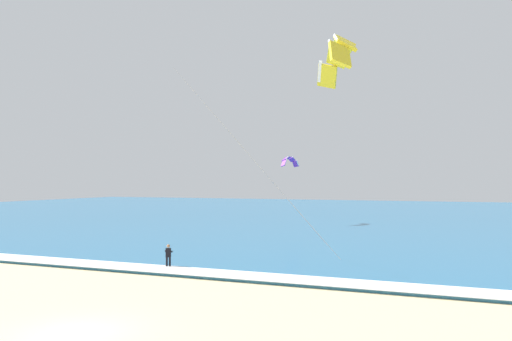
{
  "coord_description": "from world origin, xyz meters",
  "views": [
    {
      "loc": [
        13.81,
        -15.63,
        5.92
      ],
      "look_at": [
        1.46,
        15.36,
        6.59
      ],
      "focal_mm": 35.35,
      "sensor_mm": 36.0,
      "label": 1
    }
  ],
  "objects_px": {
    "surfboard": "(168,269)",
    "kite_distant": "(289,161)",
    "kitesurfer": "(168,256)",
    "kite_primary": "(337,56)"
  },
  "relations": [
    {
      "from": "surfboard",
      "to": "kite_distant",
      "type": "relative_size",
      "value": 0.36
    },
    {
      "from": "surfboard",
      "to": "kite_distant",
      "type": "height_order",
      "value": "kite_distant"
    },
    {
      "from": "surfboard",
      "to": "kitesurfer",
      "type": "height_order",
      "value": "kitesurfer"
    },
    {
      "from": "kite_distant",
      "to": "kitesurfer",
      "type": "bearing_deg",
      "value": -84.88
    },
    {
      "from": "kite_primary",
      "to": "kite_distant",
      "type": "height_order",
      "value": "kite_primary"
    },
    {
      "from": "kite_primary",
      "to": "kite_distant",
      "type": "bearing_deg",
      "value": 113.24
    },
    {
      "from": "kite_primary",
      "to": "kite_distant",
      "type": "relative_size",
      "value": 3.52
    },
    {
      "from": "kitesurfer",
      "to": "surfboard",
      "type": "bearing_deg",
      "value": -66.86
    },
    {
      "from": "kitesurfer",
      "to": "kite_distant",
      "type": "relative_size",
      "value": 0.42
    },
    {
      "from": "kitesurfer",
      "to": "kite_primary",
      "type": "xyz_separation_m",
      "value": [
        10.51,
        3.95,
        13.3
      ]
    }
  ]
}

